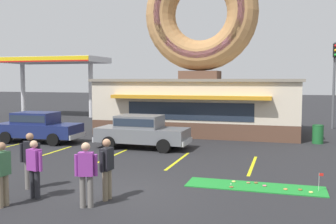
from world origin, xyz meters
TOP-DOWN VIEW (x-y plane):
  - ground_plane at (0.00, 0.00)m, footprint 160.00×160.00m
  - donut_shop_building at (-0.48, 13.94)m, footprint 12.30×6.75m
  - putting_mat at (3.85, 1.87)m, footprint 4.21×1.14m
  - mini_donut_near_left at (3.63, 2.17)m, footprint 0.13×0.13m
  - mini_donut_near_right at (5.48, 1.62)m, footprint 0.13×0.13m
  - mini_donut_mid_left at (3.16, 2.19)m, footprint 0.13×0.13m
  - mini_donut_mid_centre at (4.14, 1.95)m, footprint 0.13×0.13m
  - mini_donut_mid_right at (4.77, 1.73)m, footprint 0.13×0.13m
  - mini_donut_far_left at (3.86, 2.23)m, footprint 0.13×0.13m
  - mini_donut_far_centre at (5.19, 1.81)m, footprint 0.13×0.13m
  - mini_donut_far_right at (3.18, 1.51)m, footprint 0.13×0.13m
  - golf_ball at (3.13, 1.82)m, footprint 0.04×0.04m
  - putting_flag_pin at (5.74, 1.87)m, footprint 0.13×0.01m
  - car_navy at (-7.86, 7.50)m, footprint 4.63×2.13m
  - car_grey at (-1.95, 7.38)m, footprint 4.59×2.04m
  - pedestrian_blue_sweater_man at (-0.19, -1.37)m, footprint 0.57×0.35m
  - pedestrian_hooded_kid at (-2.66, -0.29)m, footprint 0.54×0.39m
  - pedestrian_leather_jacket_man at (0.03, -0.61)m, footprint 0.28×0.59m
  - pedestrian_clipboard_woman at (-2.31, -1.94)m, footprint 0.28×0.59m
  - pedestrian_beanie_man at (-1.96, -1.07)m, footprint 0.58×0.32m
  - trash_bin at (6.36, 11.32)m, footprint 0.57×0.57m
  - traffic_light_pole at (7.79, 18.12)m, footprint 0.28×0.47m
  - gas_station_canopy at (-15.20, 20.76)m, footprint 9.00×4.46m
  - parking_stripe_left at (-5.47, 5.00)m, footprint 0.12×3.60m
  - parking_stripe_mid_left at (-2.47, 5.00)m, footprint 0.12×3.60m
  - parking_stripe_centre at (0.53, 5.00)m, footprint 0.12×3.60m
  - parking_stripe_mid_right at (3.53, 5.00)m, footprint 0.12×3.60m

SIDE VIEW (x-z plane):
  - ground_plane at x=0.00m, z-range 0.00..0.00m
  - parking_stripe_left at x=-5.47m, z-range 0.00..0.01m
  - parking_stripe_mid_left at x=-2.47m, z-range 0.00..0.01m
  - parking_stripe_centre at x=0.53m, z-range 0.00..0.01m
  - parking_stripe_mid_right at x=3.53m, z-range 0.00..0.01m
  - putting_mat at x=3.85m, z-range 0.00..0.03m
  - mini_donut_near_left at x=3.63m, z-range 0.03..0.07m
  - mini_donut_near_right at x=5.48m, z-range 0.03..0.07m
  - mini_donut_mid_left at x=3.16m, z-range 0.03..0.07m
  - mini_donut_mid_centre at x=4.14m, z-range 0.03..0.07m
  - mini_donut_mid_right at x=4.77m, z-range 0.03..0.07m
  - mini_donut_far_left at x=3.86m, z-range 0.03..0.07m
  - mini_donut_far_centre at x=5.19m, z-range 0.03..0.07m
  - mini_donut_far_right at x=3.18m, z-range 0.03..0.07m
  - golf_ball at x=3.13m, z-range 0.03..0.07m
  - putting_flag_pin at x=5.74m, z-range 0.16..0.71m
  - trash_bin at x=6.36m, z-range 0.01..0.99m
  - car_navy at x=-7.86m, z-range 0.07..1.67m
  - car_grey at x=-1.95m, z-range 0.07..1.67m
  - pedestrian_beanie_man at x=-1.96m, z-range 0.09..1.73m
  - pedestrian_leather_jacket_man at x=0.03m, z-range 0.10..1.80m
  - pedestrian_clipboard_woman at x=-2.31m, z-range 0.10..1.81m
  - pedestrian_blue_sweater_man at x=-0.19m, z-range 0.10..1.81m
  - pedestrian_hooded_kid at x=-2.66m, z-range 0.10..1.82m
  - traffic_light_pole at x=7.79m, z-range 0.81..6.61m
  - donut_shop_building at x=-0.48m, z-range -1.74..9.22m
  - gas_station_canopy at x=-15.20m, z-range 2.21..7.51m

